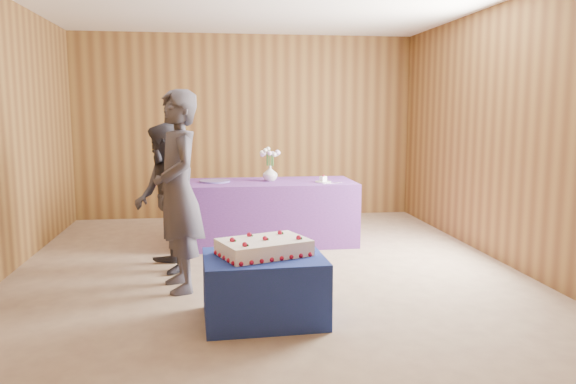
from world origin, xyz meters
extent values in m
plane|color=tan|center=(0.00, 0.00, 0.00)|extent=(6.00, 6.00, 0.00)
cube|color=brown|center=(0.00, 3.00, 1.35)|extent=(5.00, 0.04, 2.70)
cube|color=brown|center=(0.00, -3.00, 1.35)|extent=(5.00, 0.04, 2.70)
cube|color=brown|center=(2.50, 0.00, 1.35)|extent=(0.04, 6.00, 2.70)
cube|color=navy|center=(-0.14, -1.31, 0.25)|extent=(0.93, 0.73, 0.50)
cube|color=#713798|center=(0.17, 1.20, 0.38)|extent=(2.00, 0.90, 0.75)
cube|color=white|center=(-0.14, -1.27, 0.56)|extent=(0.75, 0.63, 0.12)
sphere|color=maroon|center=(-0.37, -1.58, 0.52)|extent=(0.03, 0.03, 0.03)
sphere|color=maroon|center=(0.24, -1.36, 0.52)|extent=(0.03, 0.03, 0.03)
sphere|color=maroon|center=(-0.52, -1.18, 0.52)|extent=(0.03, 0.03, 0.03)
sphere|color=maroon|center=(0.09, -0.96, 0.52)|extent=(0.03, 0.03, 0.03)
sphere|color=maroon|center=(-0.28, -1.44, 0.64)|extent=(0.04, 0.04, 0.04)
cone|color=#124F13|center=(-0.26, -1.44, 0.62)|extent=(0.02, 0.03, 0.03)
sphere|color=maroon|center=(-0.01, -1.12, 0.64)|extent=(0.04, 0.04, 0.04)
cone|color=#124F13|center=(0.02, -1.12, 0.62)|extent=(0.02, 0.03, 0.03)
sphere|color=maroon|center=(-0.14, -1.27, 0.64)|extent=(0.04, 0.04, 0.04)
cone|color=#124F13|center=(-0.11, -1.27, 0.62)|extent=(0.02, 0.03, 0.03)
imported|color=silver|center=(0.17, 1.24, 0.84)|extent=(0.18, 0.18, 0.18)
cylinder|color=#275E25|center=(0.21, 1.24, 1.02)|extent=(0.01, 0.01, 0.16)
sphere|color=#E1C0F8|center=(0.27, 1.24, 1.10)|extent=(0.05, 0.05, 0.05)
cylinder|color=#275E25|center=(0.21, 1.26, 1.02)|extent=(0.01, 0.01, 0.16)
sphere|color=silver|center=(0.26, 1.29, 1.10)|extent=(0.05, 0.05, 0.05)
cylinder|color=#275E25|center=(0.19, 1.28, 1.02)|extent=(0.01, 0.01, 0.16)
sphere|color=#E1C0F8|center=(0.21, 1.33, 1.10)|extent=(0.05, 0.05, 0.05)
cylinder|color=#275E25|center=(0.17, 1.28, 1.02)|extent=(0.01, 0.01, 0.16)
sphere|color=silver|center=(0.16, 1.34, 1.10)|extent=(0.05, 0.05, 0.05)
cylinder|color=#275E25|center=(0.15, 1.27, 1.02)|extent=(0.01, 0.01, 0.16)
sphere|color=#E1C0F8|center=(0.11, 1.32, 1.10)|extent=(0.05, 0.05, 0.05)
cylinder|color=#275E25|center=(0.14, 1.25, 1.02)|extent=(0.01, 0.01, 0.16)
sphere|color=silver|center=(0.08, 1.27, 1.10)|extent=(0.05, 0.05, 0.05)
cylinder|color=#275E25|center=(0.14, 1.23, 1.02)|extent=(0.01, 0.01, 0.16)
sphere|color=#E1C0F8|center=(0.08, 1.21, 1.10)|extent=(0.05, 0.05, 0.05)
cylinder|color=#275E25|center=(0.15, 1.21, 1.02)|extent=(0.01, 0.01, 0.16)
sphere|color=silver|center=(0.11, 1.17, 1.10)|extent=(0.05, 0.05, 0.05)
cylinder|color=#275E25|center=(0.17, 1.20, 1.02)|extent=(0.01, 0.01, 0.16)
sphere|color=#E1C0F8|center=(0.16, 1.14, 1.10)|extent=(0.05, 0.05, 0.05)
cylinder|color=#275E25|center=(0.19, 1.20, 1.02)|extent=(0.01, 0.01, 0.16)
sphere|color=silver|center=(0.21, 1.15, 1.10)|extent=(0.05, 0.05, 0.05)
cylinder|color=#275E25|center=(0.21, 1.22, 1.02)|extent=(0.01, 0.01, 0.16)
sphere|color=#E1C0F8|center=(0.26, 1.19, 1.10)|extent=(0.05, 0.05, 0.05)
cylinder|color=#6051A2|center=(-0.49, 1.23, 0.76)|extent=(0.37, 0.37, 0.02)
cylinder|color=silver|center=(0.78, 1.04, 0.76)|extent=(0.24, 0.24, 0.01)
cube|color=white|center=(0.78, 1.04, 0.79)|extent=(0.09, 0.09, 0.06)
sphere|color=maroon|center=(0.78, 1.02, 0.83)|extent=(0.02, 0.02, 0.02)
cube|color=silver|center=(0.87, 0.93, 0.75)|extent=(0.25, 0.12, 0.00)
imported|color=#3F3D48|center=(-0.82, -0.46, 0.89)|extent=(0.58, 0.74, 1.77)
imported|color=#32313B|center=(-0.98, 0.15, 0.74)|extent=(0.75, 0.85, 1.47)
camera|label=1|loc=(-0.52, -5.42, 1.58)|focal=35.00mm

